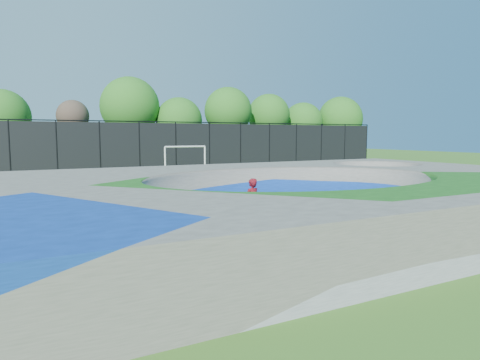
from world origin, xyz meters
The scene contains 7 objects.
ground centered at (0.00, 0.00, 0.00)m, with size 120.00×120.00×0.00m, color #35641B.
skate_deck centered at (0.00, 0.00, 0.75)m, with size 22.00×14.00×1.50m, color gray.
skater centered at (-2.18, -0.66, 0.78)m, with size 0.57×0.38×1.57m, color red.
skateboard centered at (-2.18, -0.66, 0.03)m, with size 0.78×0.22×0.05m, color black.
soccer_goal centered at (2.48, 17.49, 1.49)m, with size 3.25×0.12×2.15m.
fence centered at (0.00, 21.00, 2.10)m, with size 48.09×0.09×4.04m.
treeline centered at (-1.46, 25.78, 4.86)m, with size 54.18×6.75×8.19m.
Camera 1 is at (-8.86, -12.38, 2.93)m, focal length 32.00 mm.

